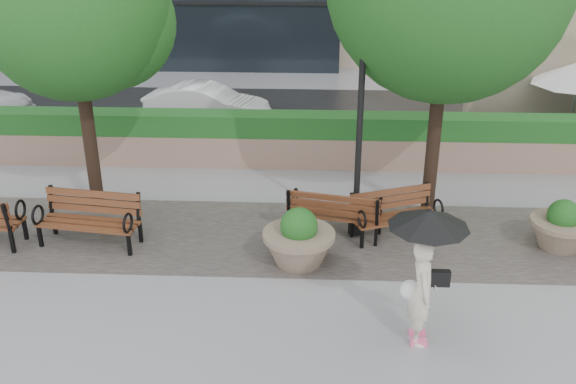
{
  "coord_description": "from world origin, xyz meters",
  "views": [
    {
      "loc": [
        0.14,
        -8.43,
        6.06
      ],
      "look_at": [
        -0.38,
        2.75,
        1.1
      ],
      "focal_mm": 40.0,
      "sensor_mm": 36.0,
      "label": 1
    }
  ],
  "objects_px": {
    "planter_left": "(299,242)",
    "planter_right": "(561,229)",
    "pedestrian": "(425,264)",
    "car_right": "(207,105)",
    "bench_2": "(334,222)",
    "lamppost": "(359,142)",
    "bench_1": "(90,230)",
    "bench_3": "(395,224)"
  },
  "relations": [
    {
      "from": "pedestrian",
      "to": "car_right",
      "type": "bearing_deg",
      "value": 28.08
    },
    {
      "from": "bench_3",
      "to": "planter_left",
      "type": "xyz_separation_m",
      "value": [
        -1.89,
        -1.16,
        0.16
      ]
    },
    {
      "from": "car_right",
      "to": "bench_1",
      "type": "bearing_deg",
      "value": -177.21
    },
    {
      "from": "bench_3",
      "to": "lamppost",
      "type": "xyz_separation_m",
      "value": [
        -0.79,
        0.08,
        1.7
      ]
    },
    {
      "from": "bench_2",
      "to": "planter_left",
      "type": "xyz_separation_m",
      "value": [
        -0.68,
        -1.17,
        0.14
      ]
    },
    {
      "from": "planter_left",
      "to": "planter_right",
      "type": "height_order",
      "value": "planter_left"
    },
    {
      "from": "lamppost",
      "to": "bench_1",
      "type": "bearing_deg",
      "value": -172.21
    },
    {
      "from": "planter_right",
      "to": "lamppost",
      "type": "height_order",
      "value": "lamppost"
    },
    {
      "from": "bench_2",
      "to": "planter_right",
      "type": "relative_size",
      "value": 1.65
    },
    {
      "from": "lamppost",
      "to": "pedestrian",
      "type": "relative_size",
      "value": 2.06
    },
    {
      "from": "planter_left",
      "to": "planter_right",
      "type": "bearing_deg",
      "value": 9.68
    },
    {
      "from": "lamppost",
      "to": "bench_2",
      "type": "bearing_deg",
      "value": -168.95
    },
    {
      "from": "lamppost",
      "to": "car_right",
      "type": "distance_m",
      "value": 8.25
    },
    {
      "from": "bench_2",
      "to": "planter_right",
      "type": "distance_m",
      "value": 4.38
    },
    {
      "from": "bench_1",
      "to": "planter_right",
      "type": "distance_m",
      "value": 9.14
    },
    {
      "from": "planter_left",
      "to": "car_right",
      "type": "height_order",
      "value": "car_right"
    },
    {
      "from": "bench_1",
      "to": "bench_2",
      "type": "relative_size",
      "value": 1.04
    },
    {
      "from": "bench_1",
      "to": "bench_2",
      "type": "distance_m",
      "value": 4.81
    },
    {
      "from": "bench_2",
      "to": "planter_left",
      "type": "bearing_deg",
      "value": 72.43
    },
    {
      "from": "lamppost",
      "to": "pedestrian",
      "type": "distance_m",
      "value": 3.6
    },
    {
      "from": "planter_left",
      "to": "car_right",
      "type": "bearing_deg",
      "value": 110.25
    },
    {
      "from": "planter_left",
      "to": "pedestrian",
      "type": "relative_size",
      "value": 0.62
    },
    {
      "from": "bench_2",
      "to": "car_right",
      "type": "bearing_deg",
      "value": -49.59
    },
    {
      "from": "planter_right",
      "to": "lamppost",
      "type": "distance_m",
      "value": 4.27
    },
    {
      "from": "bench_2",
      "to": "lamppost",
      "type": "height_order",
      "value": "lamppost"
    },
    {
      "from": "car_right",
      "to": "pedestrian",
      "type": "distance_m",
      "value": 11.58
    },
    {
      "from": "car_right",
      "to": "lamppost",
      "type": "bearing_deg",
      "value": -138.86
    },
    {
      "from": "planter_right",
      "to": "bench_2",
      "type": "bearing_deg",
      "value": 176.0
    },
    {
      "from": "bench_2",
      "to": "lamppost",
      "type": "distance_m",
      "value": 1.74
    },
    {
      "from": "planter_right",
      "to": "car_right",
      "type": "xyz_separation_m",
      "value": [
        -8.09,
        7.39,
        0.23
      ]
    },
    {
      "from": "planter_right",
      "to": "lamppost",
      "type": "bearing_deg",
      "value": 174.38
    },
    {
      "from": "pedestrian",
      "to": "planter_left",
      "type": "bearing_deg",
      "value": 43.52
    },
    {
      "from": "bench_1",
      "to": "lamppost",
      "type": "xyz_separation_m",
      "value": [
        5.19,
        0.71,
        1.67
      ]
    },
    {
      "from": "planter_right",
      "to": "pedestrian",
      "type": "relative_size",
      "value": 0.55
    },
    {
      "from": "bench_1",
      "to": "pedestrian",
      "type": "xyz_separation_m",
      "value": [
        5.99,
        -2.74,
        1.01
      ]
    },
    {
      "from": "planter_right",
      "to": "bench_3",
      "type": "bearing_deg",
      "value": 174.49
    },
    {
      "from": "bench_2",
      "to": "lamppost",
      "type": "bearing_deg",
      "value": -156.26
    },
    {
      "from": "planter_left",
      "to": "car_right",
      "type": "xyz_separation_m",
      "value": [
        -3.04,
        8.25,
        0.18
      ]
    },
    {
      "from": "bench_2",
      "to": "pedestrian",
      "type": "xyz_separation_m",
      "value": [
        1.22,
        -3.37,
        1.02
      ]
    },
    {
      "from": "planter_left",
      "to": "pedestrian",
      "type": "height_order",
      "value": "pedestrian"
    },
    {
      "from": "bench_1",
      "to": "planter_left",
      "type": "distance_m",
      "value": 4.13
    },
    {
      "from": "bench_3",
      "to": "bench_2",
      "type": "bearing_deg",
      "value": 158.63
    }
  ]
}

